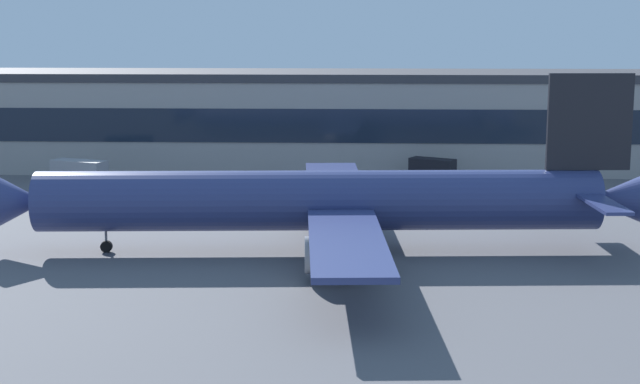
# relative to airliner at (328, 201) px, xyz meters

# --- Properties ---
(ground_plane) EXTENTS (600.00, 600.00, 0.00)m
(ground_plane) POSITION_rel_airliner_xyz_m (1.88, -1.13, -4.89)
(ground_plane) COLOR #56565B
(terminal_building) EXTENTS (188.02, 18.37, 14.33)m
(terminal_building) POSITION_rel_airliner_xyz_m (1.88, 53.07, 2.30)
(terminal_building) COLOR #9E9993
(terminal_building) RESTS_ON ground_plane
(airliner) EXTENTS (62.24, 53.36, 16.79)m
(airliner) POSITION_rel_airliner_xyz_m (0.00, 0.00, 0.00)
(airliner) COLOR navy
(airliner) RESTS_ON ground_plane
(catering_truck) EXTENTS (7.65, 5.01, 4.15)m
(catering_truck) POSITION_rel_airliner_xyz_m (-32.87, 30.55, -2.60)
(catering_truck) COLOR gray
(catering_truck) RESTS_ON ground_plane
(stair_truck) EXTENTS (6.42, 4.98, 3.55)m
(stair_truck) POSITION_rel_airliner_xyz_m (12.78, 38.16, -2.91)
(stair_truck) COLOR black
(stair_truck) RESTS_ON ground_plane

